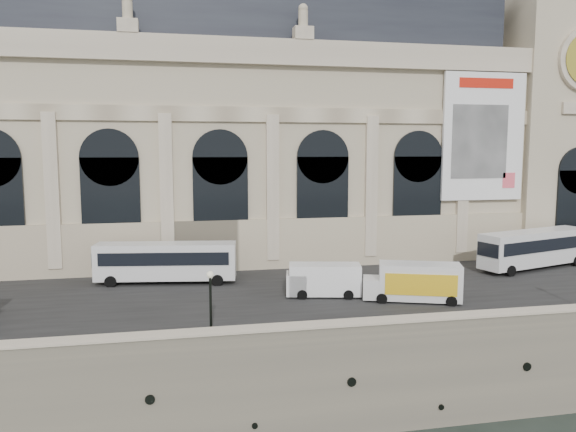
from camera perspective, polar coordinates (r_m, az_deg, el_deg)
The scene contains 10 objects.
quay at distance 68.53m, azimuth -4.32°, elevation -5.63°, with size 160.00×70.00×6.00m, color gray.
street at distance 47.63m, azimuth -1.09°, elevation -7.43°, with size 160.00×24.00×0.06m, color #2D2D2D.
parapet at distance 34.91m, azimuth 3.04°, elevation -11.79°, with size 160.00×1.40×1.21m.
museum at distance 62.33m, azimuth -9.48°, elevation 8.54°, with size 69.00×18.70×29.10m.
clock_pavilion at distance 73.16m, azimuth 24.31°, elevation 10.67°, with size 13.00×14.72×36.70m.
bus_left at distance 50.39m, azimuth -12.29°, elevation -4.49°, with size 12.39×4.34×3.58m.
bus_right at distance 60.18m, azimuth 23.72°, elevation -2.96°, with size 13.09×6.30×3.80m.
van_c at distance 45.21m, azimuth 3.27°, elevation -6.51°, with size 6.22×3.39×2.62m.
box_truck at distance 44.76m, azimuth 12.68°, elevation -6.59°, with size 7.75×4.69×2.98m.
lamp_left at distance 35.45m, azimuth -7.86°, elevation -8.98°, with size 0.44×0.44×4.30m.
Camera 1 is at (-8.44, -31.39, 17.75)m, focal length 35.00 mm.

